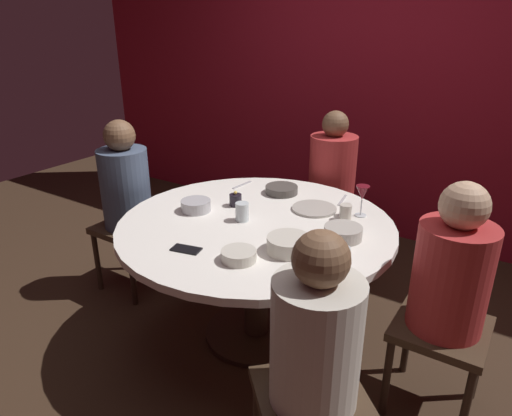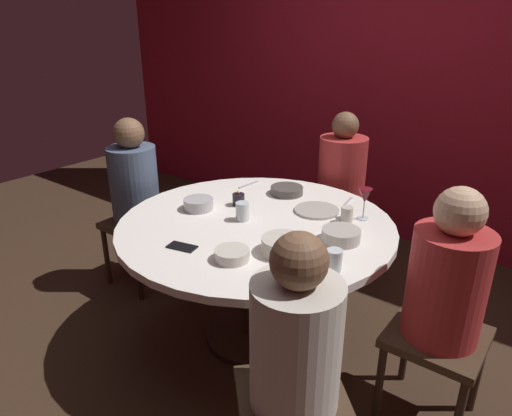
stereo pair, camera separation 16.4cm
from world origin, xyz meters
name	(u,v)px [view 2 (the right image)]	position (x,y,z in m)	size (l,w,h in m)	color
ground_plane	(256,334)	(0.00, 0.00, 0.00)	(8.00, 8.00, 0.00)	#382619
back_wall	(396,81)	(0.00, 1.84, 1.30)	(6.00, 0.10, 2.60)	maroon
dining_table	(256,244)	(0.00, 0.00, 0.61)	(1.49, 1.49, 0.74)	white
seated_diner_left	(134,186)	(-1.01, 0.00, 0.73)	(0.40, 0.40, 1.18)	#3F2D1E
seated_diner_back	(341,177)	(0.00, 0.99, 0.73)	(0.40, 0.40, 1.18)	#3F2D1E
seated_diner_right	(446,286)	(1.00, 0.00, 0.71)	(0.40, 0.40, 1.15)	#3F2D1E
seated_diner_front_right	(296,347)	(0.70, -0.70, 0.70)	(0.57, 0.57, 1.14)	#3F2D1E
candle_holder	(239,199)	(-0.23, 0.13, 0.77)	(0.07, 0.07, 0.09)	black
wine_glass	(365,197)	(0.44, 0.38, 0.87)	(0.08, 0.08, 0.18)	silver
dinner_plate	(317,210)	(0.19, 0.32, 0.74)	(0.25, 0.25, 0.01)	#B2ADA3
cell_phone	(182,247)	(-0.10, -0.45, 0.74)	(0.07, 0.14, 0.01)	black
bowl_serving_large	(199,204)	(-0.37, -0.06, 0.77)	(0.17, 0.17, 0.06)	#B7B7BC
bowl_salad_center	(287,190)	(-0.10, 0.45, 0.76)	(0.20, 0.20, 0.05)	#4C4742
bowl_small_white	(232,255)	(0.17, -0.40, 0.76)	(0.16, 0.16, 0.05)	beige
bowl_sauce_side	(341,235)	(0.47, 0.06, 0.77)	(0.19, 0.19, 0.06)	#B2ADA3
bowl_rice_portion	(283,245)	(0.31, -0.20, 0.77)	(0.21, 0.21, 0.07)	beige
cup_near_candle	(347,215)	(0.39, 0.28, 0.78)	(0.07, 0.07, 0.09)	beige
cup_by_left_diner	(334,260)	(0.58, -0.21, 0.79)	(0.07, 0.07, 0.10)	silver
cup_by_right_diner	(242,211)	(-0.07, -0.03, 0.79)	(0.07, 0.07, 0.10)	silver
fork_near_plate	(249,185)	(-0.39, 0.44, 0.74)	(0.02, 0.18, 0.01)	#B7B7BC
knife_near_plate	(347,202)	(0.27, 0.54, 0.74)	(0.02, 0.18, 0.01)	#B7B7BC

